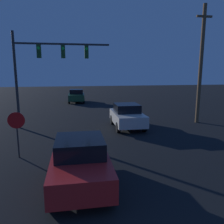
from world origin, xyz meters
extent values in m
cube|color=#B21E1E|center=(-1.90, 6.17, 0.73)|extent=(1.98, 3.84, 0.76)
cube|color=black|center=(-1.90, 6.36, 1.40)|extent=(1.68, 1.82, 0.58)
cylinder|color=black|center=(-0.99, 4.97, 0.35)|extent=(0.22, 0.70, 0.70)
cylinder|color=black|center=(-2.81, 4.98, 0.35)|extent=(0.22, 0.70, 0.70)
cylinder|color=black|center=(-0.99, 7.35, 0.35)|extent=(0.22, 0.70, 0.70)
cylinder|color=black|center=(-2.81, 7.36, 0.35)|extent=(0.22, 0.70, 0.70)
cube|color=beige|center=(1.68, 13.82, 0.73)|extent=(2.01, 3.86, 0.76)
cube|color=black|center=(1.68, 14.01, 1.40)|extent=(1.70, 1.83, 0.58)
cylinder|color=black|center=(2.58, 12.62, 0.35)|extent=(0.22, 0.70, 0.70)
cylinder|color=black|center=(0.76, 12.64, 0.35)|extent=(0.22, 0.70, 0.70)
cylinder|color=black|center=(2.60, 15.00, 0.35)|extent=(0.22, 0.70, 0.70)
cylinder|color=black|center=(0.79, 15.02, 0.35)|extent=(0.22, 0.70, 0.70)
cube|color=#1E4728|center=(-1.76, 27.75, 0.73)|extent=(2.05, 3.88, 0.76)
cube|color=black|center=(-1.75, 27.95, 1.40)|extent=(1.72, 1.85, 0.58)
cylinder|color=black|center=(-0.87, 26.55, 0.35)|extent=(0.23, 0.71, 0.70)
cylinder|color=black|center=(-2.69, 26.58, 0.35)|extent=(0.23, 0.71, 0.70)
cylinder|color=black|center=(-0.82, 28.93, 0.35)|extent=(0.23, 0.71, 0.70)
cylinder|color=black|center=(-2.64, 28.96, 0.35)|extent=(0.23, 0.71, 0.70)
cylinder|color=#2D2D2D|center=(-5.97, 15.03, 3.34)|extent=(0.18, 0.18, 6.68)
cube|color=#2D2D2D|center=(-2.71, 15.03, 5.88)|extent=(6.52, 0.12, 0.12)
cube|color=#1E471E|center=(-4.34, 15.03, 5.37)|extent=(0.28, 0.28, 0.90)
cylinder|color=green|center=(-4.34, 14.88, 5.57)|extent=(0.20, 0.02, 0.20)
cube|color=#1E471E|center=(-2.71, 15.03, 5.37)|extent=(0.28, 0.28, 0.90)
cylinder|color=green|center=(-2.71, 14.88, 5.57)|extent=(0.20, 0.02, 0.20)
cube|color=#1E471E|center=(-1.08, 15.03, 5.37)|extent=(0.28, 0.28, 0.90)
cylinder|color=green|center=(-1.08, 14.88, 5.57)|extent=(0.20, 0.02, 0.20)
cylinder|color=#2D2D2D|center=(-4.69, 9.26, 1.09)|extent=(0.07, 0.07, 2.18)
cylinder|color=red|center=(-4.69, 9.24, 1.80)|extent=(0.76, 0.03, 0.76)
cylinder|color=brown|center=(7.55, 14.46, 4.43)|extent=(0.28, 0.28, 8.86)
cube|color=brown|center=(7.55, 14.46, 7.98)|extent=(1.22, 0.14, 0.14)
camera|label=1|loc=(-2.04, -1.11, 4.01)|focal=35.00mm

